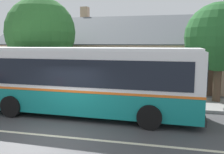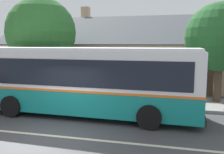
{
  "view_description": "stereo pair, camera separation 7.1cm",
  "coord_description": "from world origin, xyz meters",
  "px_view_note": "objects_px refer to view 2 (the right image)",
  "views": [
    {
      "loc": [
        4.13,
        -8.06,
        3.42
      ],
      "look_at": [
        1.34,
        3.52,
        1.78
      ],
      "focal_mm": 40.0,
      "sensor_mm": 36.0,
      "label": 1
    },
    {
      "loc": [
        4.2,
        -8.04,
        3.42
      ],
      "look_at": [
        1.34,
        3.52,
        1.78
      ],
      "focal_mm": 40.0,
      "sensor_mm": 36.0,
      "label": 2
    }
  ],
  "objects_px": {
    "street_tree_primary": "(222,40)",
    "transit_bus": "(82,79)",
    "bench_down_street": "(81,91)",
    "bench_by_building": "(18,88)",
    "street_tree_secondary": "(41,35)"
  },
  "relations": [
    {
      "from": "bench_down_street",
      "to": "street_tree_secondary",
      "type": "height_order",
      "value": "street_tree_secondary"
    },
    {
      "from": "transit_bus",
      "to": "bench_down_street",
      "type": "height_order",
      "value": "transit_bus"
    },
    {
      "from": "transit_bus",
      "to": "street_tree_primary",
      "type": "distance_m",
      "value": 7.95
    },
    {
      "from": "bench_by_building",
      "to": "bench_down_street",
      "type": "bearing_deg",
      "value": 2.7
    },
    {
      "from": "bench_by_building",
      "to": "transit_bus",
      "type": "bearing_deg",
      "value": -26.21
    },
    {
      "from": "street_tree_primary",
      "to": "transit_bus",
      "type": "bearing_deg",
      "value": -150.08
    },
    {
      "from": "bench_down_street",
      "to": "bench_by_building",
      "type": "bearing_deg",
      "value": -177.3
    },
    {
      "from": "bench_by_building",
      "to": "bench_down_street",
      "type": "distance_m",
      "value": 4.16
    },
    {
      "from": "transit_bus",
      "to": "street_tree_secondary",
      "type": "relative_size",
      "value": 1.73
    },
    {
      "from": "bench_by_building",
      "to": "street_tree_primary",
      "type": "distance_m",
      "value": 12.41
    },
    {
      "from": "bench_down_street",
      "to": "street_tree_primary",
      "type": "height_order",
      "value": "street_tree_primary"
    },
    {
      "from": "street_tree_primary",
      "to": "street_tree_secondary",
      "type": "relative_size",
      "value": 0.88
    },
    {
      "from": "transit_bus",
      "to": "street_tree_primary",
      "type": "xyz_separation_m",
      "value": [
        6.7,
        3.85,
        1.87
      ]
    },
    {
      "from": "bench_by_building",
      "to": "street_tree_secondary",
      "type": "bearing_deg",
      "value": 56.36
    },
    {
      "from": "transit_bus",
      "to": "street_tree_secondary",
      "type": "bearing_deg",
      "value": 136.89
    }
  ]
}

